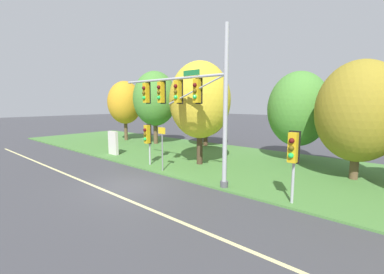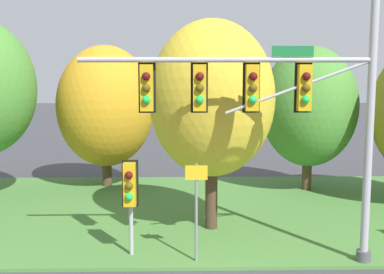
{
  "view_description": "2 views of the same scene",
  "coord_description": "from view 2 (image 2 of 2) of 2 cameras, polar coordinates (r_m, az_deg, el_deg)",
  "views": [
    {
      "loc": [
        10.92,
        -7.56,
        4.28
      ],
      "look_at": [
        1.25,
        3.55,
        2.32
      ],
      "focal_mm": 24.0,
      "sensor_mm": 36.0,
      "label": 1
    },
    {
      "loc": [
        -1.04,
        -9.85,
        5.24
      ],
      "look_at": [
        -0.75,
        4.19,
        3.42
      ],
      "focal_mm": 45.0,
      "sensor_mm": 36.0,
      "label": 2
    }
  ],
  "objects": [
    {
      "name": "route_sign_post",
      "position": [
        13.26,
        0.51,
        -7.62
      ],
      "size": [
        0.61,
        0.08,
        2.75
      ],
      "color": "slate",
      "rests_on": "grass_verge"
    },
    {
      "name": "tree_tall_centre",
      "position": [
        21.9,
        13.69,
        3.51
      ],
      "size": [
        4.25,
        4.25,
        6.41
      ],
      "color": "#4C3823",
      "rests_on": "grass_verge"
    },
    {
      "name": "tree_behind_signpost",
      "position": [
        22.41,
        -10.21,
        3.6
      ],
      "size": [
        4.43,
        4.43,
        6.48
      ],
      "color": "#4C3823",
      "rests_on": "grass_verge"
    },
    {
      "name": "pedestrian_signal_near_kerb",
      "position": [
        13.63,
        -7.37,
        -6.15
      ],
      "size": [
        0.46,
        0.55,
        2.78
      ],
      "color": "#9EA0A5",
      "rests_on": "grass_verge"
    },
    {
      "name": "tree_mid_verge",
      "position": [
        15.77,
        2.37,
        4.53
      ],
      "size": [
        4.11,
        4.11,
        6.94
      ],
      "color": "#423021",
      "rests_on": "grass_verge"
    },
    {
      "name": "grass_verge",
      "position": [
        18.86,
        2.03,
        -8.59
      ],
      "size": [
        48.0,
        11.5,
        0.1
      ],
      "primitive_type": "cube",
      "color": "#477A38",
      "rests_on": "ground"
    },
    {
      "name": "traffic_signal_mast",
      "position": [
        12.96,
        9.87,
        4.32
      ],
      "size": [
        7.95,
        0.49,
        7.87
      ],
      "color": "#9EA0A5",
      "rests_on": "grass_verge"
    }
  ]
}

